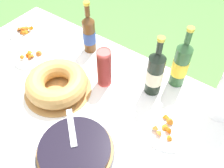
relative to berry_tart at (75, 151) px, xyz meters
The scene contains 12 objects.
garden_table 0.28m from the berry_tart, 123.31° to the left, with size 1.70×0.96×0.78m.
tablecloth 0.26m from the berry_tart, 123.31° to the left, with size 1.71×0.97×0.10m.
berry_tart is the anchor object (origin of this frame).
serving_knife 0.05m from the berry_tart, 41.11° to the right, with size 0.30×0.26×0.01m.
bundt_cake 0.37m from the berry_tart, 145.67° to the left, with size 0.34×0.34×0.10m.
cup_stack 0.43m from the berry_tart, 110.25° to the left, with size 0.07×0.07×0.21m.
cider_bottle_green 0.65m from the berry_tart, 75.59° to the left, with size 0.08×0.08×0.35m.
cider_bottle_amber 0.68m from the berry_tart, 123.92° to the left, with size 0.07×0.07×0.31m.
juice_bottle_red 0.51m from the berry_tart, 80.47° to the left, with size 0.08×0.08×0.34m.
snack_plate_near 0.67m from the berry_tart, 153.99° to the left, with size 0.21×0.21×0.05m.
snack_plate_right 0.42m from the berry_tart, 51.94° to the left, with size 0.23×0.23×0.05m.
snack_plate_far 0.93m from the berry_tart, 151.96° to the left, with size 0.20×0.20×0.06m.
Camera 1 is at (0.54, -0.51, 1.76)m, focal length 40.00 mm.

